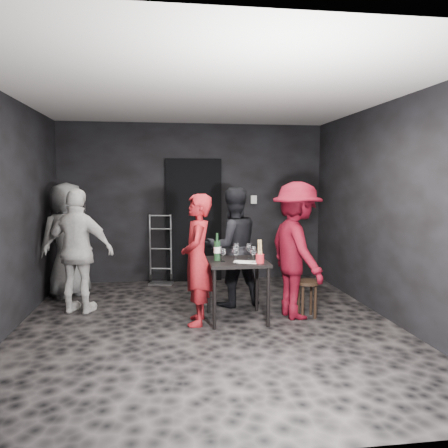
{
  "coord_description": "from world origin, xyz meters",
  "views": [
    {
      "loc": [
        -0.5,
        -5.02,
        1.72
      ],
      "look_at": [
        0.22,
        0.25,
        1.2
      ],
      "focal_mm": 35.0,
      "sensor_mm": 36.0,
      "label": 1
    }
  ],
  "objects": [
    {
      "name": "wine_glass_d",
      "position": [
        0.33,
        0.01,
        0.86
      ],
      "size": [
        0.09,
        0.09,
        0.22
      ],
      "primitive_type": null,
      "rotation": [
        0.0,
        0.0,
        -0.07
      ],
      "color": "white",
      "rests_on": "tasting_table"
    },
    {
      "name": "wine_glass_f",
      "position": [
        0.54,
        0.3,
        0.85
      ],
      "size": [
        0.08,
        0.08,
        0.21
      ],
      "primitive_type": null,
      "rotation": [
        0.0,
        0.0,
        0.01
      ],
      "color": "white",
      "rests_on": "tasting_table"
    },
    {
      "name": "wine_glass_b",
      "position": [
        0.17,
        0.27,
        0.85
      ],
      "size": [
        0.08,
        0.08,
        0.19
      ],
      "primitive_type": null,
      "rotation": [
        0.0,
        0.0,
        -0.05
      ],
      "color": "white",
      "rests_on": "tasting_table"
    },
    {
      "name": "wallbox_lower",
      "position": [
        1.05,
        2.45,
        1.4
      ],
      "size": [
        0.1,
        0.06,
        0.14
      ],
      "primitive_type": "cube",
      "color": "#B7B7B2",
      "rests_on": "wall_back"
    },
    {
      "name": "floor",
      "position": [
        0.0,
        0.0,
        0.0
      ],
      "size": [
        4.5,
        5.0,
        0.02
      ],
      "primitive_type": "cube",
      "color": "black",
      "rests_on": "ground"
    },
    {
      "name": "doorway",
      "position": [
        0.0,
        2.44,
        1.05
      ],
      "size": [
        0.95,
        0.1,
        2.1
      ],
      "primitive_type": "cube",
      "color": "black",
      "rests_on": "ground"
    },
    {
      "name": "wallbox_upper",
      "position": [
        0.85,
        2.45,
        1.45
      ],
      "size": [
        0.12,
        0.06,
        0.12
      ],
      "primitive_type": "cube",
      "color": "#B7B7B2",
      "rests_on": "wall_back"
    },
    {
      "name": "server_red",
      "position": [
        -0.12,
        0.13,
        0.82
      ],
      "size": [
        0.46,
        0.64,
        1.65
      ],
      "primitive_type": "imported",
      "rotation": [
        0.0,
        0.0,
        -1.68
      ],
      "color": "maroon",
      "rests_on": "floor"
    },
    {
      "name": "bystander_cream",
      "position": [
        -1.62,
        0.8,
        0.89
      ],
      "size": [
        1.14,
        0.8,
        1.77
      ],
      "primitive_type": "imported",
      "rotation": [
        0.0,
        0.0,
        2.83
      ],
      "color": "silver",
      "rests_on": "floor"
    },
    {
      "name": "tasting_table",
      "position": [
        0.38,
        0.21,
        0.65
      ],
      "size": [
        0.72,
        0.72,
        0.75
      ],
      "rotation": [
        0.0,
        0.0,
        0.0
      ],
      "color": "black",
      "rests_on": "floor"
    },
    {
      "name": "tasting_mat",
      "position": [
        0.46,
        0.07,
        0.75
      ],
      "size": [
        0.32,
        0.26,
        0.0
      ],
      "primitive_type": "cube",
      "rotation": [
        0.0,
        0.0,
        -0.31
      ],
      "color": "white",
      "rests_on": "tasting_table"
    },
    {
      "name": "wine_glass_c",
      "position": [
        0.39,
        0.33,
        0.86
      ],
      "size": [
        0.1,
        0.1,
        0.22
      ],
      "primitive_type": null,
      "rotation": [
        0.0,
        0.0,
        -0.18
      ],
      "color": "white",
      "rests_on": "tasting_table"
    },
    {
      "name": "wall_front",
      "position": [
        0.0,
        -2.5,
        1.35
      ],
      "size": [
        4.5,
        0.04,
        2.7
      ],
      "primitive_type": "cube",
      "color": "black",
      "rests_on": "ground"
    },
    {
      "name": "wall_right",
      "position": [
        2.25,
        0.0,
        1.35
      ],
      "size": [
        0.04,
        5.0,
        2.7
      ],
      "primitive_type": "cube",
      "color": "black",
      "rests_on": "ground"
    },
    {
      "name": "wall_left",
      "position": [
        -2.25,
        0.0,
        1.35
      ],
      "size": [
        0.04,
        5.0,
        2.7
      ],
      "primitive_type": "cube",
      "color": "black",
      "rests_on": "ground"
    },
    {
      "name": "woman_black",
      "position": [
        0.43,
        0.86,
        0.89
      ],
      "size": [
        0.96,
        0.67,
        1.79
      ],
      "primitive_type": "imported",
      "rotation": [
        0.0,
        0.0,
        3.38
      ],
      "color": "black",
      "rests_on": "floor"
    },
    {
      "name": "stool",
      "position": [
        1.28,
        0.19,
        0.36
      ],
      "size": [
        0.3,
        0.3,
        0.47
      ],
      "rotation": [
        0.0,
        0.0,
        0.18
      ],
      "color": "black",
      "rests_on": "floor"
    },
    {
      "name": "wine_glass_e",
      "position": [
        0.55,
        0.03,
        0.86
      ],
      "size": [
        0.08,
        0.08,
        0.21
      ],
      "primitive_type": null,
      "rotation": [
        0.0,
        0.0,
        -0.04
      ],
      "color": "white",
      "rests_on": "tasting_table"
    },
    {
      "name": "ceiling",
      "position": [
        0.0,
        0.0,
        2.7
      ],
      "size": [
        4.5,
        5.0,
        0.02
      ],
      "primitive_type": "cube",
      "color": "silver",
      "rests_on": "ground"
    },
    {
      "name": "bystander_grey",
      "position": [
        -1.93,
        1.65,
        0.97
      ],
      "size": [
        1.05,
        1.0,
        1.93
      ],
      "primitive_type": "imported",
      "rotation": [
        0.0,
        0.0,
        3.85
      ],
      "color": "#5D5D5D",
      "rests_on": "floor"
    },
    {
      "name": "wine_glass_a",
      "position": [
        0.2,
        0.13,
        0.84
      ],
      "size": [
        0.08,
        0.08,
        0.18
      ],
      "primitive_type": null,
      "rotation": [
        0.0,
        0.0,
        -0.13
      ],
      "color": "white",
      "rests_on": "tasting_table"
    },
    {
      "name": "hand_truck",
      "position": [
        -0.57,
        2.31,
        0.21
      ],
      "size": [
        0.39,
        0.33,
        1.16
      ],
      "rotation": [
        0.0,
        0.0,
        -0.21
      ],
      "color": "#B2B2B7",
      "rests_on": "floor"
    },
    {
      "name": "wine_bottle",
      "position": [
        0.13,
        0.23,
        0.88
      ],
      "size": [
        0.08,
        0.08,
        0.34
      ],
      "rotation": [
        0.0,
        0.0,
        0.04
      ],
      "color": "black",
      "rests_on": "tasting_table"
    },
    {
      "name": "breadstick_cup",
      "position": [
        0.62,
        -0.01,
        0.89
      ],
      "size": [
        0.1,
        0.1,
        0.3
      ],
      "rotation": [
        0.0,
        0.0,
        0.22
      ],
      "color": "red",
      "rests_on": "tasting_table"
    },
    {
      "name": "man_maroon",
      "position": [
        1.14,
        0.22,
        0.98
      ],
      "size": [
        0.79,
        1.35,
        1.96
      ],
      "primitive_type": "imported",
      "rotation": [
        0.0,
        0.0,
        1.74
      ],
      "color": "#550713",
      "rests_on": "floor"
    },
    {
      "name": "reserved_card",
      "position": [
        0.65,
        0.21,
        0.8
      ],
      "size": [
        0.1,
        0.15,
        0.11
      ],
      "primitive_type": null,
      "rotation": [
        0.0,
        0.0,
        -0.13
      ],
      "color": "white",
      "rests_on": "tasting_table"
    },
    {
      "name": "wall_back",
      "position": [
        0.0,
        2.5,
        1.35
      ],
      "size": [
        4.5,
        0.04,
        2.7
      ],
      "primitive_type": "cube",
      "color": "black",
      "rests_on": "ground"
    }
  ]
}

